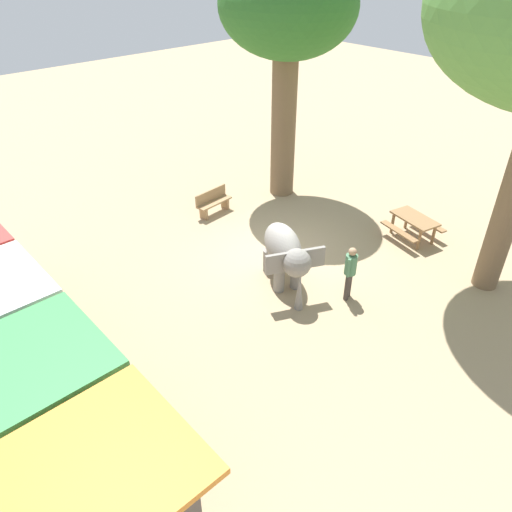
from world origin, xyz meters
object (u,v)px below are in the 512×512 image
object	(u,v)px
shade_tree_secondary	(287,13)
picnic_table_near	(414,223)
wooden_bench	(213,201)
market_stall_green	(44,411)
elephant	(286,252)
person_handler	(350,269)

from	to	relation	value
shade_tree_secondary	picnic_table_near	world-z (taller)	shade_tree_secondary
wooden_bench	market_stall_green	world-z (taller)	market_stall_green
market_stall_green	elephant	bearing A→B (deg)	-83.45
shade_tree_secondary	picnic_table_near	distance (m)	7.87
elephant	wooden_bench	size ratio (longest dim) A/B	1.67
elephant	market_stall_green	world-z (taller)	market_stall_green
shade_tree_secondary	market_stall_green	distance (m)	13.38
person_handler	shade_tree_secondary	world-z (taller)	shade_tree_secondary
picnic_table_near	person_handler	bearing A→B (deg)	110.51
elephant	market_stall_green	size ratio (longest dim) A/B	0.95
elephant	person_handler	distance (m)	1.82
person_handler	picnic_table_near	xyz separation A→B (m)	(0.54, -4.05, -0.36)
person_handler	picnic_table_near	size ratio (longest dim) A/B	0.90
shade_tree_secondary	picnic_table_near	xyz separation A→B (m)	(-5.36, -0.71, -5.71)
person_handler	picnic_table_near	bearing A→B (deg)	-103.49
elephant	market_stall_green	distance (m)	7.12
shade_tree_secondary	picnic_table_near	size ratio (longest dim) A/B	4.57
wooden_bench	picnic_table_near	bearing A→B (deg)	117.80
wooden_bench	picnic_table_near	xyz separation A→B (m)	(-5.78, -3.76, 0.12)
elephant	person_handler	world-z (taller)	elephant
wooden_bench	market_stall_green	distance (m)	9.90
person_handler	wooden_bench	xyz separation A→B (m)	(6.32, -0.30, -0.48)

